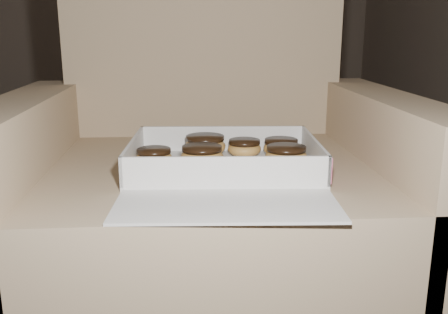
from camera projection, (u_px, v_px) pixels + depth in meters
armchair at (209, 207)px, 1.20m from camera, size 0.93×0.78×0.97m
bakery_box at (226, 169)px, 1.01m from camera, size 0.41×0.47×0.07m
donut_a at (154, 157)px, 1.04m from camera, size 0.08×0.08×0.04m
donut_b at (281, 147)px, 1.12m from camera, size 0.08×0.08×0.04m
donut_c at (244, 147)px, 1.12m from camera, size 0.08×0.08×0.04m
donut_d at (286, 156)px, 1.04m from camera, size 0.09×0.09×0.04m
donut_e at (202, 156)px, 1.04m from camera, size 0.09×0.09×0.04m
donut_f at (205, 145)px, 1.13m from camera, size 0.09×0.09×0.05m
crumb_a at (309, 170)px, 1.01m from camera, size 0.01×0.01×0.00m
crumb_b at (259, 173)px, 0.99m from camera, size 0.01×0.01×0.00m
crumb_c at (205, 169)px, 1.02m from camera, size 0.01×0.01×0.00m
crumb_d at (204, 168)px, 1.03m from camera, size 0.01×0.01×0.00m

